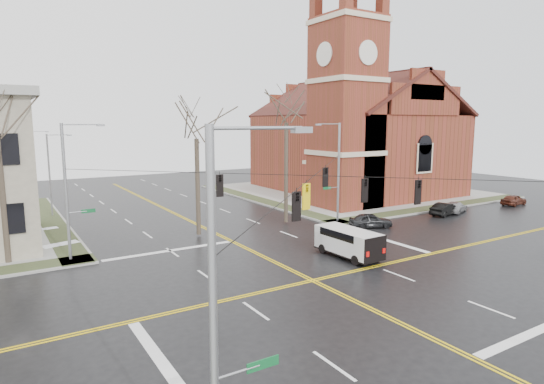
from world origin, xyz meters
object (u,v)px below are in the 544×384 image
signal_pole_sw (220,310)px  signal_pole_nw (69,188)px  parked_car_c (455,207)px  signal_pole_ne (337,169)px  cargo_van (346,240)px  streetlight_north_b (33,158)px  streetlight_north_a (51,172)px  parked_car_d (514,200)px  tree_nw_near (196,132)px  church (352,128)px  parked_car_a (371,220)px  tree_ne (286,116)px  parked_car_b (445,209)px

signal_pole_sw → signal_pole_nw: bearing=90.0°
signal_pole_nw → parked_car_c: bearing=-4.5°
signal_pole_ne → cargo_van: size_ratio=1.74×
streetlight_north_b → cargo_van: bearing=-71.0°
streetlight_north_a → parked_car_d: size_ratio=2.20×
signal_pole_ne → streetlight_north_b: 42.61m
signal_pole_sw → cargo_van: size_ratio=1.74×
streetlight_north_b → signal_pole_sw: bearing=-90.6°
streetlight_north_a → tree_nw_near: bearing=-58.1°
church → signal_pole_ne: 19.22m
signal_pole_nw → tree_nw_near: 10.53m
signal_pole_sw → parked_car_a: size_ratio=2.40×
signal_pole_nw → tree_nw_near: tree_nw_near is taller
signal_pole_nw → streetlight_north_b: signal_pole_nw is taller
parked_car_c → parked_car_d: 9.21m
cargo_van → tree_ne: (2.18, 10.82, 8.62)m
signal_pole_nw → cargo_van: 18.84m
signal_pole_ne → parked_car_a: 5.53m
church → streetlight_north_b: 42.53m
church → tree_nw_near: bearing=-156.5°
parked_car_b → parked_car_c: bearing=-87.3°
parked_car_a → signal_pole_ne: bearing=45.6°
signal_pole_ne → parked_car_a: size_ratio=2.40×
church → parked_car_d: church is taller
signal_pole_nw → parked_car_a: (23.88, -3.24, -4.31)m
parked_car_c → tree_ne: tree_ne is taller
streetlight_north_a → parked_car_a: streetlight_north_a is taller
church → streetlight_north_a: (-35.42, 3.22, -3.97)m
streetlight_north_a → parked_car_d: streetlight_north_a is taller
cargo_van → tree_ne: 14.00m
cargo_van → signal_pole_nw: bearing=149.7°
tree_ne → signal_pole_sw: bearing=-126.3°
signal_pole_nw → tree_ne: size_ratio=0.67×
signal_pole_nw → parked_car_c: size_ratio=2.30×
parked_car_a → streetlight_north_b: bearing=54.9°
parked_car_a → parked_car_c: parked_car_a is taller
church → signal_pole_ne: church is taller
signal_pole_nw → parked_car_d: 45.62m
streetlight_north_b → parked_car_b: bearing=-50.0°
streetlight_north_b → parked_car_a: 46.18m
parked_car_d → tree_ne: size_ratio=0.27×
streetlight_north_b → parked_car_b: (33.34, -39.75, -3.84)m
signal_pole_nw → streetlight_north_b: 36.51m
tree_ne → cargo_van: bearing=-101.4°
signal_pole_sw → streetlight_north_a: signal_pole_sw is taller
signal_pole_sw → parked_car_b: bearing=30.1°
cargo_van → parked_car_d: 29.50m
church → tree_ne: church is taller
signal_pole_ne → streetlight_north_a: signal_pole_ne is taller
streetlight_north_b → cargo_van: size_ratio=1.55×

